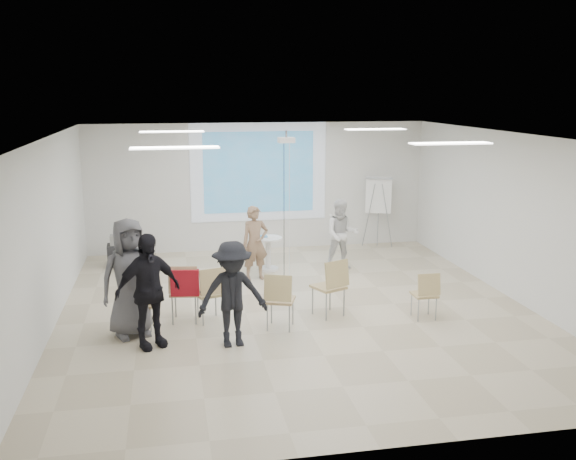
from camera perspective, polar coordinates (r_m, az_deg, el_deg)
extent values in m
cube|color=beige|center=(11.24, 0.76, -7.35)|extent=(8.00, 9.00, 0.10)
cube|color=white|center=(10.60, 0.81, 8.63)|extent=(8.00, 9.00, 0.10)
cube|color=silver|center=(15.23, -2.63, 3.88)|extent=(8.00, 0.10, 3.00)
cube|color=silver|center=(10.78, -20.81, -0.45)|extent=(0.10, 9.00, 3.00)
cube|color=silver|center=(12.27, 19.67, 1.11)|extent=(0.10, 9.00, 3.00)
cube|color=silver|center=(15.12, -2.61, 5.16)|extent=(3.20, 0.01, 2.30)
cube|color=teal|center=(15.11, -2.60, 5.15)|extent=(2.60, 0.01, 1.90)
cylinder|color=white|center=(13.64, -1.76, -3.46)|extent=(0.44, 0.44, 0.05)
cylinder|color=white|center=(13.56, -1.77, -2.16)|extent=(0.12, 0.12, 0.64)
cylinder|color=white|center=(13.48, -1.78, -0.74)|extent=(0.59, 0.59, 0.04)
cube|color=white|center=(13.45, -1.55, -0.66)|extent=(0.22, 0.18, 0.01)
cube|color=#408EC0|center=(13.51, -2.15, -0.56)|extent=(0.14, 0.20, 0.01)
imported|color=#93735A|center=(12.79, -2.95, -0.73)|extent=(0.69, 0.53, 1.69)
imported|color=white|center=(13.60, 4.80, -0.07)|extent=(0.89, 0.76, 1.65)
cube|color=silver|center=(13.00, -2.32, 0.70)|extent=(0.06, 0.11, 0.04)
cube|color=silver|center=(13.73, 3.82, 1.30)|extent=(0.06, 0.12, 0.04)
cube|color=tan|center=(10.48, -13.03, -6.48)|extent=(0.40, 0.40, 0.04)
cube|color=tan|center=(10.23, -13.10, -5.58)|extent=(0.39, 0.09, 0.37)
cylinder|color=gray|center=(10.40, -13.85, -7.89)|extent=(0.02, 0.02, 0.41)
cylinder|color=#979A9F|center=(10.40, -12.11, -7.82)|extent=(0.02, 0.02, 0.41)
cylinder|color=#92949A|center=(10.70, -13.81, -7.32)|extent=(0.02, 0.02, 0.41)
cylinder|color=gray|center=(10.69, -12.12, -7.25)|extent=(0.02, 0.02, 0.41)
cube|color=tan|center=(10.69, -9.15, -5.47)|extent=(0.52, 0.52, 0.04)
cube|color=tan|center=(10.41, -9.34, -4.40)|extent=(0.47, 0.16, 0.44)
cylinder|color=gray|center=(10.62, -10.23, -7.07)|extent=(0.03, 0.03, 0.48)
cylinder|color=gray|center=(10.58, -8.21, -7.09)|extent=(0.03, 0.03, 0.48)
cylinder|color=gray|center=(10.97, -9.96, -6.43)|extent=(0.03, 0.03, 0.48)
cylinder|color=#979A9F|center=(10.93, -8.01, -6.44)|extent=(0.03, 0.03, 0.48)
cube|color=tan|center=(10.66, -7.03, -5.61)|extent=(0.54, 0.54, 0.04)
cube|color=tan|center=(10.39, -6.67, -4.56)|extent=(0.45, 0.21, 0.42)
cylinder|color=gray|center=(10.52, -7.58, -7.24)|extent=(0.03, 0.03, 0.46)
cylinder|color=gray|center=(10.64, -5.76, -6.98)|extent=(0.03, 0.03, 0.46)
cylinder|color=gray|center=(10.84, -8.21, -6.67)|extent=(0.03, 0.03, 0.46)
cylinder|color=gray|center=(10.95, -6.44, -6.42)|extent=(0.03, 0.03, 0.46)
cube|color=tan|center=(10.26, -0.70, -6.24)|extent=(0.56, 0.56, 0.04)
cube|color=tan|center=(9.99, -0.91, -5.20)|extent=(0.44, 0.23, 0.42)
cylinder|color=gray|center=(10.21, -1.85, -7.77)|extent=(0.03, 0.03, 0.46)
cylinder|color=gray|center=(10.15, 0.13, -7.88)|extent=(0.03, 0.03, 0.46)
cylinder|color=gray|center=(10.53, -1.48, -7.12)|extent=(0.03, 0.03, 0.46)
cylinder|color=#93969B|center=(10.48, 0.43, -7.22)|extent=(0.03, 0.03, 0.46)
cube|color=tan|center=(10.83, 3.61, -5.07)|extent=(0.62, 0.62, 0.04)
cube|color=tan|center=(10.59, 4.38, -3.93)|extent=(0.46, 0.28, 0.44)
cylinder|color=gray|center=(10.66, 3.43, -6.81)|extent=(0.03, 0.03, 0.49)
cylinder|color=gray|center=(10.89, 5.00, -6.42)|extent=(0.03, 0.03, 0.49)
cylinder|color=gray|center=(10.94, 2.20, -6.28)|extent=(0.03, 0.03, 0.49)
cylinder|color=gray|center=(11.16, 3.76, -5.92)|extent=(0.03, 0.03, 0.49)
cube|color=tan|center=(10.95, 12.01, -5.64)|extent=(0.38, 0.38, 0.04)
cube|color=tan|center=(10.72, 12.44, -4.77)|extent=(0.38, 0.08, 0.36)
cylinder|color=#919399|center=(10.82, 11.52, -7.00)|extent=(0.02, 0.02, 0.40)
cylinder|color=gray|center=(10.94, 13.03, -6.86)|extent=(0.02, 0.02, 0.40)
cylinder|color=#95989E|center=(11.09, 10.92, -6.49)|extent=(0.02, 0.02, 0.40)
cylinder|color=gray|center=(11.20, 12.40, -6.36)|extent=(0.02, 0.02, 0.40)
cube|color=#B21622|center=(10.42, -9.15, -4.65)|extent=(0.46, 0.17, 0.43)
imported|color=black|center=(10.67, -7.04, -5.40)|extent=(0.40, 0.34, 0.03)
imported|color=black|center=(9.59, -12.38, -4.60)|extent=(1.34, 1.13, 1.98)
imported|color=black|center=(9.48, -4.97, -5.10)|extent=(1.23, 0.76, 1.81)
imported|color=#5C5B60|center=(10.09, -13.91, -3.55)|extent=(1.18, 0.97, 2.07)
cylinder|color=gray|center=(15.53, 7.18, 1.32)|extent=(0.23, 0.28, 1.56)
cylinder|color=#93959B|center=(15.52, 8.80, 1.26)|extent=(0.34, 0.09, 1.56)
cylinder|color=gray|center=(15.80, 8.03, 1.48)|extent=(0.14, 0.34, 1.55)
cube|color=white|center=(15.55, 8.06, 3.11)|extent=(0.64, 0.38, 0.87)
cube|color=gray|center=(15.52, 8.10, 4.58)|extent=(0.61, 0.27, 0.06)
cube|color=black|center=(14.31, -14.81, -2.14)|extent=(0.48, 0.39, 0.47)
cube|color=gray|center=(14.23, -14.88, -0.83)|extent=(0.34, 0.29, 0.21)
cylinder|color=black|center=(14.24, -15.52, -3.22)|extent=(0.06, 0.06, 0.06)
cylinder|color=black|center=(14.23, -14.02, -3.15)|extent=(0.06, 0.06, 0.06)
cylinder|color=black|center=(14.51, -15.48, -2.93)|extent=(0.06, 0.06, 0.06)
cylinder|color=black|center=(14.50, -14.01, -2.86)|extent=(0.06, 0.06, 0.06)
cube|color=white|center=(12.11, -0.15, 8.00)|extent=(0.30, 0.25, 0.10)
cylinder|color=gray|center=(12.10, -0.15, 8.52)|extent=(0.04, 0.04, 0.14)
cylinder|color=black|center=(12.21, -0.36, 1.24)|extent=(0.01, 0.01, 2.77)
cylinder|color=white|center=(12.21, 0.12, 1.24)|extent=(0.01, 0.01, 2.77)
cube|color=white|center=(12.39, -10.29, 8.60)|extent=(1.20, 0.30, 0.02)
cube|color=white|center=(13.06, 7.76, 8.86)|extent=(1.20, 0.30, 0.02)
cube|color=white|center=(8.90, -10.03, 7.21)|extent=(1.20, 0.30, 0.02)
cube|color=white|center=(9.81, 14.25, 7.48)|extent=(1.20, 0.30, 0.02)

